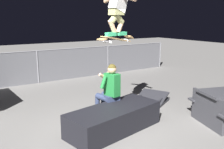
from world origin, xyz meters
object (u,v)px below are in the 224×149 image
Objects in this scene: ledge_box_main at (114,119)px; skater_airborne at (118,7)px; skateboard at (116,39)px; person_sitting_on_ledge at (109,89)px; kicker_ramp at (149,101)px.

skater_airborne is at bearing 49.72° from ledge_box_main.
skater_airborne reaches higher than skateboard.
ledge_box_main is at bearing -110.47° from person_sitting_on_ledge.
skateboard is at bearing -12.82° from person_sitting_on_ledge.
skateboard reaches higher than person_sitting_on_ledge.
person_sitting_on_ledge is 1.77m from kicker_ramp.
ledge_box_main is 1.85× the size of skater_airborne.
ledge_box_main is 2.01m from kicker_ramp.
skater_airborne is (0.23, -0.02, 1.81)m from person_sitting_on_ledge.
ledge_box_main is at bearing -152.52° from kicker_ramp.
person_sitting_on_ledge is 0.98× the size of kicker_ramp.
skater_airborne is 2.87m from kicker_ramp.
kicker_ramp is (1.58, 0.40, -0.69)m from person_sitting_on_ledge.
person_sitting_on_ledge is at bearing 167.18° from skateboard.
kicker_ramp is (1.35, 0.42, -2.50)m from skater_airborne.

